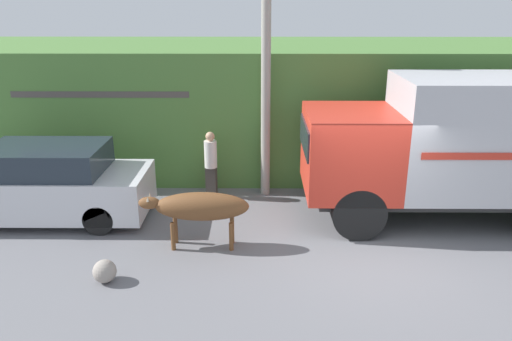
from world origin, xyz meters
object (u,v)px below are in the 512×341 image
pedestrian_on_hill (211,161)px  utility_pole (266,60)px  brown_cow (200,207)px  parked_suv (45,184)px  cargo_truck (464,144)px  roadside_rock (105,271)px

pedestrian_on_hill → utility_pole: size_ratio=0.26×
pedestrian_on_hill → brown_cow: bearing=102.2°
parked_suv → utility_pole: bearing=16.6°
cargo_truck → pedestrian_on_hill: 5.90m
parked_suv → pedestrian_on_hill: 3.89m
cargo_truck → parked_suv: bearing=-176.8°
brown_cow → utility_pole: (1.34, 2.94, 2.55)m
cargo_truck → roadside_rock: 7.86m
parked_suv → roadside_rock: size_ratio=11.16×
utility_pole → roadside_rock: bearing=-124.1°
utility_pole → roadside_rock: 6.11m
cargo_truck → roadside_rock: size_ratio=15.59×
brown_cow → pedestrian_on_hill: bearing=100.7°
brown_cow → parked_suv: (-3.68, 1.37, -0.04)m
cargo_truck → brown_cow: size_ratio=2.97×
cargo_truck → parked_suv: (-9.32, 0.04, -0.98)m
cargo_truck → brown_cow: 5.87m
cargo_truck → roadside_rock: bearing=-156.1°
roadside_rock → pedestrian_on_hill: bearing=69.3°
brown_cow → parked_suv: bearing=169.7°
utility_pole → cargo_truck: bearing=-20.5°
brown_cow → utility_pole: 4.11m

